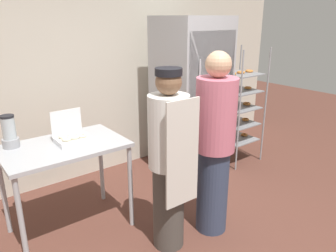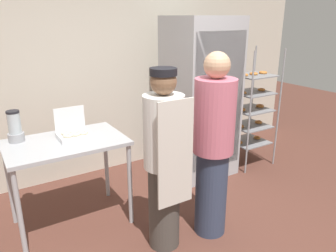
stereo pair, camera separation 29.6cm
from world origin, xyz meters
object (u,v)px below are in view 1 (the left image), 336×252
at_px(donut_box, 72,137).
at_px(person_customer, 215,145).
at_px(baking_rack, 238,106).
at_px(refrigerator, 191,98).
at_px(blender_pitcher, 9,133).
at_px(person_baker, 169,160).

height_order(donut_box, person_customer, person_customer).
relative_size(donut_box, person_customer, 0.17).
distance_m(baking_rack, person_customer, 1.75).
height_order(baking_rack, donut_box, baking_rack).
xyz_separation_m(refrigerator, donut_box, (-1.71, -0.29, -0.07)).
relative_size(refrigerator, donut_box, 6.79).
bearing_deg(donut_box, person_customer, -40.23).
bearing_deg(person_customer, blender_pitcher, 144.26).
bearing_deg(baking_rack, person_customer, -146.43).
distance_m(refrigerator, person_customer, 1.34).
bearing_deg(donut_box, baking_rack, 2.82).
bearing_deg(person_customer, refrigerator, 57.91).
bearing_deg(person_baker, blender_pitcher, 134.99).
bearing_deg(baking_rack, refrigerator, 167.44).
bearing_deg(refrigerator, person_baker, -137.97).
bearing_deg(blender_pitcher, person_customer, -35.74).
bearing_deg(person_customer, person_baker, 172.51).
xyz_separation_m(donut_box, person_customer, (1.00, -0.85, -0.06)).
height_order(refrigerator, donut_box, refrigerator).
xyz_separation_m(baking_rack, person_customer, (-1.46, -0.97, 0.08)).
distance_m(person_baker, person_customer, 0.48).
relative_size(blender_pitcher, person_baker, 0.18).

